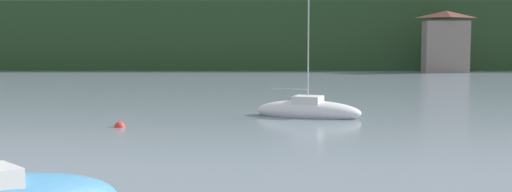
% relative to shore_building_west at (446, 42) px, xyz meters
% --- Properties ---
extents(wooded_hillside, '(352.00, 58.11, 30.81)m').
position_rel_shore_building_west_xyz_m(wooded_hillside, '(-25.14, 40.09, 0.21)').
color(wooded_hillside, '#264223').
rests_on(wooded_hillside, ground_plane).
extents(shore_building_west, '(7.27, 3.47, 9.93)m').
position_rel_shore_building_west_xyz_m(shore_building_west, '(0.00, 0.00, 0.00)').
color(shore_building_west, gray).
rests_on(shore_building_west, ground_plane).
extents(sailboat_mid_5, '(6.78, 4.27, 8.92)m').
position_rel_shore_building_west_xyz_m(sailboat_mid_5, '(-26.77, -61.39, -4.48)').
color(sailboat_mid_5, white).
rests_on(sailboat_mid_5, ground_plane).
extents(mooring_buoy_mid, '(0.57, 0.57, 0.57)m').
position_rel_shore_building_west_xyz_m(mooring_buoy_mid, '(-36.88, -66.09, -4.84)').
color(mooring_buoy_mid, red).
rests_on(mooring_buoy_mid, ground_plane).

